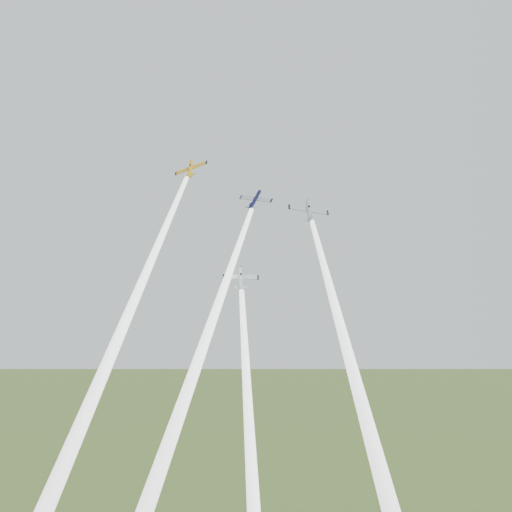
# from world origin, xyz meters

# --- Properties ---
(plane_yellow) EXTENTS (8.34, 6.52, 7.99)m
(plane_yellow) POSITION_xyz_m (-15.26, 2.73, 111.25)
(plane_yellow) COLOR gold
(smoke_trail_yellow) EXTENTS (7.39, 50.59, 56.24)m
(smoke_trail_yellow) POSITION_xyz_m (-17.87, -23.67, 81.55)
(smoke_trail_yellow) COLOR white
(plane_navy) EXTENTS (8.32, 6.29, 6.90)m
(plane_navy) POSITION_xyz_m (-1.56, 1.92, 104.17)
(plane_navy) COLOR #0B0E33
(smoke_trail_navy) EXTENTS (9.81, 45.28, 50.53)m
(smoke_trail_navy) POSITION_xyz_m (-5.46, -21.72, 77.33)
(smoke_trail_navy) COLOR white
(plane_silver_right) EXTENTS (9.16, 8.91, 7.85)m
(plane_silver_right) POSITION_xyz_m (9.42, 0.26, 101.31)
(plane_silver_right) COLOR #AAB0B8
(smoke_trail_silver_right) EXTENTS (15.86, 39.15, 45.14)m
(smoke_trail_silver_right) POSITION_xyz_m (16.61, -20.07, 77.16)
(smoke_trail_silver_right) COLOR white
(plane_silver_low) EXTENTS (7.53, 6.60, 5.67)m
(plane_silver_low) POSITION_xyz_m (-2.02, -10.25, 87.63)
(plane_silver_low) COLOR silver
(smoke_trail_silver_low) EXTENTS (14.18, 45.92, 52.03)m
(smoke_trail_silver_low) POSITION_xyz_m (4.20, -34.09, 60.04)
(smoke_trail_silver_low) COLOR white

